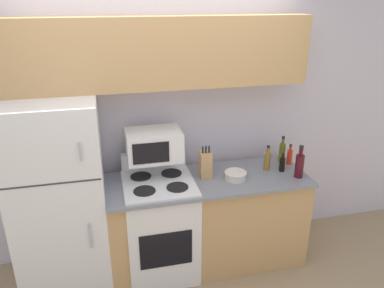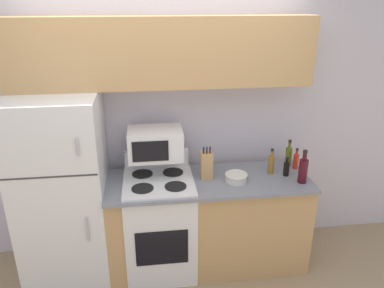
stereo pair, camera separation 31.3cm
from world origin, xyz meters
name	(u,v)px [view 2 (the right image)]	position (x,y,z in m)	size (l,w,h in m)	color
ground_plane	(172,287)	(0.00, 0.00, 0.00)	(12.00, 12.00, 0.00)	tan
wall_back	(163,125)	(0.00, 0.73, 1.27)	(8.00, 0.05, 2.55)	silver
lower_cabinets	(208,222)	(0.36, 0.31, 0.45)	(1.79, 0.66, 0.90)	tan
refrigerator	(63,191)	(-0.90, 0.35, 0.84)	(0.73, 0.72, 1.69)	white
upper_cabinets	(162,52)	(0.00, 0.54, 1.97)	(2.52, 0.33, 0.57)	tan
stove	(160,223)	(-0.08, 0.30, 0.47)	(0.61, 0.64, 1.08)	white
microwave	(155,144)	(-0.09, 0.42, 1.21)	(0.47, 0.35, 0.25)	white
knife_block	(206,165)	(0.35, 0.33, 1.02)	(0.10, 0.11, 0.30)	tan
bowl	(236,177)	(0.60, 0.23, 0.94)	(0.20, 0.20, 0.07)	silver
bottle_hot_sauce	(296,161)	(1.21, 0.41, 0.98)	(0.05, 0.05, 0.20)	red
bottle_vinegar	(271,164)	(0.94, 0.34, 0.99)	(0.06, 0.06, 0.24)	olive
bottle_olive_oil	(289,156)	(1.16, 0.48, 1.00)	(0.06, 0.06, 0.26)	#5B6619
bottle_soy_sauce	(286,168)	(1.07, 0.28, 0.97)	(0.05, 0.05, 0.18)	black
bottle_wine_red	(303,170)	(1.16, 0.14, 1.02)	(0.08, 0.08, 0.30)	#470F19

